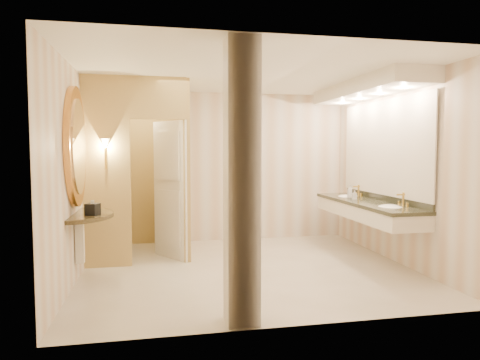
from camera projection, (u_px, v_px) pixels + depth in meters
name	position (u px, v px, depth m)	size (l,w,h in m)	color
floor	(248.00, 269.00, 5.99)	(4.50, 4.50, 0.00)	beige
ceiling	(248.00, 73.00, 5.80)	(4.50, 4.50, 0.00)	white
wall_back	(225.00, 167.00, 7.85)	(4.50, 0.02, 2.70)	beige
wall_front	(294.00, 184.00, 3.94)	(4.50, 0.02, 2.70)	beige
wall_left	(76.00, 174.00, 5.46)	(0.02, 4.00, 2.70)	beige
wall_right	(396.00, 171.00, 6.33)	(0.02, 4.00, 2.70)	beige
toilet_closet	(163.00, 168.00, 6.62)	(1.50, 1.55, 2.70)	tan
wall_sconce	(106.00, 145.00, 5.91)	(0.14, 0.14, 0.42)	gold
vanity	(369.00, 152.00, 6.56)	(0.75, 2.68, 2.09)	silver
console_shelf	(76.00, 175.00, 5.27)	(1.13, 1.13, 2.02)	black
pillar	(242.00, 183.00, 4.04)	(0.31, 0.31, 2.70)	silver
tissue_box	(93.00, 209.00, 5.17)	(0.14, 0.14, 0.14)	black
toilet	(112.00, 230.00, 6.79)	(0.43, 0.76, 0.78)	white
soap_bottle_a	(354.00, 195.00, 6.84)	(0.07, 0.07, 0.15)	beige
soap_bottle_b	(355.00, 195.00, 6.97)	(0.09, 0.09, 0.11)	silver
soap_bottle_c	(350.00, 192.00, 6.99)	(0.08, 0.08, 0.22)	#C6B28C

